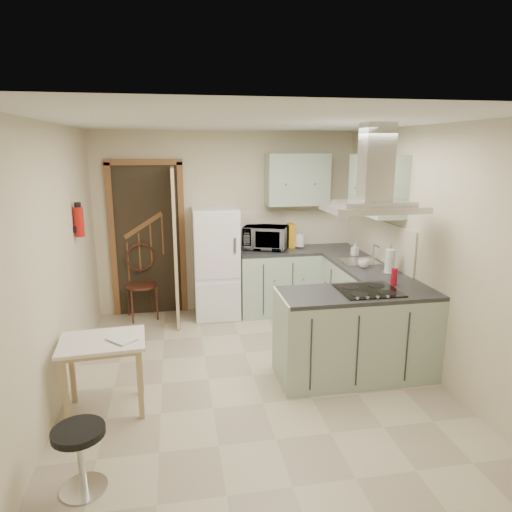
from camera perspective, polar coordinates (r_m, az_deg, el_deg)
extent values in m
plane|color=#BBB192|center=(4.83, -0.37, -14.69)|extent=(4.20, 4.20, 0.00)
plane|color=silver|center=(4.27, -0.42, 16.40)|extent=(4.20, 4.20, 0.00)
plane|color=beige|center=(6.43, -3.59, 4.19)|extent=(3.60, 0.00, 3.60)
plane|color=beige|center=(4.46, -23.84, -1.08)|extent=(0.00, 4.20, 4.20)
plane|color=beige|center=(5.01, 20.35, 0.73)|extent=(0.00, 4.20, 4.20)
cube|color=brown|center=(6.40, -13.36, 2.00)|extent=(1.10, 0.12, 2.10)
cube|color=white|center=(6.22, -5.03, -0.86)|extent=(0.60, 0.60, 1.50)
cube|color=#9EB2A0|center=(6.43, 2.69, -3.12)|extent=(1.08, 0.60, 0.90)
cube|color=#9EB2A0|center=(6.06, 11.93, -4.45)|extent=(0.60, 1.95, 0.90)
cube|color=beige|center=(6.61, 4.74, 3.55)|extent=(1.68, 0.02, 0.50)
cube|color=#9EB2A0|center=(6.37, 5.16, 9.52)|extent=(0.85, 0.35, 0.70)
cube|color=#9EB2A0|center=(5.59, 14.88, 8.59)|extent=(0.35, 0.90, 0.70)
cube|color=#9EB2A0|center=(4.75, 12.46, -9.54)|extent=(1.55, 0.65, 0.90)
cube|color=black|center=(4.63, 13.89, -4.20)|extent=(0.58, 0.50, 0.01)
cube|color=silver|center=(4.46, 14.47, 5.82)|extent=(0.90, 0.55, 0.10)
cube|color=silver|center=(5.78, 12.79, -0.66)|extent=(0.45, 0.40, 0.01)
cylinder|color=#B2140F|center=(5.26, -21.25, 4.00)|extent=(0.10, 0.10, 0.32)
cube|color=tan|center=(4.33, -18.36, -13.98)|extent=(0.75, 0.58, 0.67)
cube|color=#50371A|center=(6.36, -14.12, -3.59)|extent=(0.50, 0.50, 0.92)
cylinder|color=black|center=(3.56, -21.04, -22.60)|extent=(0.46, 0.46, 0.47)
imported|color=black|center=(6.32, 1.19, 2.31)|extent=(0.68, 0.58, 0.32)
cylinder|color=white|center=(6.45, 5.47, 1.94)|extent=(0.15, 0.15, 0.20)
cube|color=gold|center=(6.48, 4.40, 2.59)|extent=(0.11, 0.23, 0.33)
imported|color=silver|center=(6.09, 12.26, 0.83)|extent=(0.10, 0.10, 0.17)
cylinder|color=silver|center=(5.32, 16.42, -0.59)|extent=(0.11, 0.11, 0.28)
imported|color=silver|center=(5.49, 13.33, -0.92)|extent=(0.14, 0.14, 0.10)
cylinder|color=red|center=(4.87, 16.88, -2.50)|extent=(0.07, 0.07, 0.18)
imported|color=#A53937|center=(4.07, -17.47, -9.71)|extent=(0.29, 0.30, 0.11)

